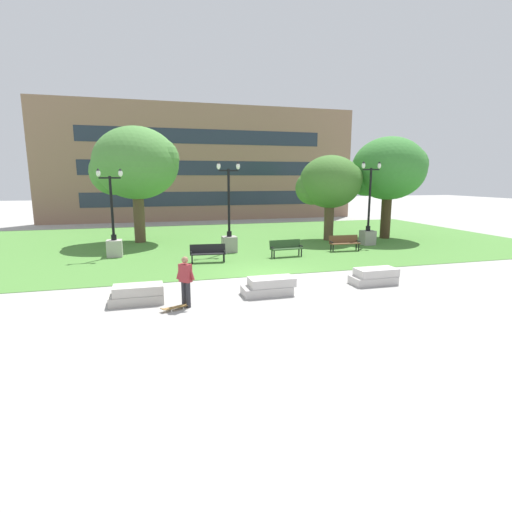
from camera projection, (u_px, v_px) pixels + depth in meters
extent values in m
plane|color=#A3A09B|center=(267.00, 276.00, 17.50)|extent=(140.00, 140.00, 0.00)
cube|color=#4C8438|center=(224.00, 241.00, 26.95)|extent=(40.00, 20.00, 0.02)
cube|color=#B2ADA3|center=(137.00, 299.00, 13.64)|extent=(1.80, 0.90, 0.32)
cube|color=#BBB6AB|center=(138.00, 290.00, 13.60)|extent=(1.66, 0.83, 0.32)
cube|color=#BCB7B2|center=(267.00, 290.00, 14.64)|extent=(1.80, 0.90, 0.32)
cube|color=beige|center=(271.00, 282.00, 14.63)|extent=(1.66, 0.83, 0.32)
cube|color=#BCB7B2|center=(373.00, 280.00, 16.14)|extent=(1.80, 0.90, 0.32)
cube|color=beige|center=(376.00, 272.00, 16.11)|extent=(1.66, 0.83, 0.32)
cylinder|color=#28282D|center=(188.00, 295.00, 13.15)|extent=(0.15, 0.15, 0.86)
cylinder|color=#28282D|center=(184.00, 294.00, 13.26)|extent=(0.15, 0.15, 0.86)
cube|color=maroon|center=(185.00, 273.00, 13.07)|extent=(0.45, 0.46, 0.60)
cylinder|color=maroon|center=(191.00, 272.00, 13.01)|extent=(0.27, 0.28, 0.55)
cylinder|color=maroon|center=(180.00, 271.00, 13.10)|extent=(0.27, 0.28, 0.55)
sphere|color=#9E7051|center=(185.00, 260.00, 12.98)|extent=(0.22, 0.22, 0.22)
cube|color=olive|center=(176.00, 307.00, 12.99)|extent=(0.81, 0.50, 0.02)
cube|color=olive|center=(163.00, 309.00, 12.70)|extent=(0.19, 0.23, 0.06)
cube|color=olive|center=(188.00, 304.00, 13.26)|extent=(0.19, 0.23, 0.06)
cylinder|color=silver|center=(171.00, 311.00, 12.78)|extent=(0.06, 0.05, 0.06)
cylinder|color=silver|center=(168.00, 309.00, 12.95)|extent=(0.06, 0.05, 0.06)
cylinder|color=silver|center=(184.00, 308.00, 13.05)|extent=(0.06, 0.05, 0.06)
cylinder|color=silver|center=(180.00, 307.00, 13.22)|extent=(0.06, 0.05, 0.06)
cube|color=black|center=(208.00, 254.00, 20.11)|extent=(1.83, 0.62, 0.05)
cube|color=black|center=(208.00, 249.00, 20.31)|extent=(1.80, 0.30, 0.46)
cube|color=black|center=(191.00, 252.00, 19.95)|extent=(0.10, 0.40, 0.04)
cube|color=black|center=(225.00, 251.00, 20.23)|extent=(0.10, 0.40, 0.04)
cylinder|color=black|center=(192.00, 260.00, 19.87)|extent=(0.07, 0.07, 0.41)
cylinder|color=black|center=(224.00, 258.00, 20.14)|extent=(0.07, 0.07, 0.41)
cylinder|color=black|center=(192.00, 258.00, 20.18)|extent=(0.07, 0.07, 0.41)
cylinder|color=black|center=(224.00, 257.00, 20.45)|extent=(0.07, 0.07, 0.41)
cube|color=#284723|center=(287.00, 249.00, 21.54)|extent=(1.82, 0.55, 0.05)
cube|color=#284723|center=(285.00, 244.00, 21.73)|extent=(1.80, 0.24, 0.46)
cube|color=black|center=(272.00, 248.00, 21.24)|extent=(0.09, 0.40, 0.04)
cube|color=black|center=(301.00, 246.00, 21.79)|extent=(0.09, 0.40, 0.04)
cylinder|color=black|center=(274.00, 255.00, 21.18)|extent=(0.07, 0.07, 0.41)
cylinder|color=black|center=(301.00, 253.00, 21.69)|extent=(0.07, 0.07, 0.41)
cylinder|color=black|center=(272.00, 253.00, 21.47)|extent=(0.07, 0.07, 0.41)
cylinder|color=black|center=(299.00, 252.00, 21.99)|extent=(0.07, 0.07, 0.41)
cube|color=brown|center=(345.00, 244.00, 23.29)|extent=(1.82, 0.54, 0.05)
cube|color=brown|center=(343.00, 239.00, 23.48)|extent=(1.80, 0.22, 0.46)
cube|color=black|center=(332.00, 242.00, 23.09)|extent=(0.08, 0.40, 0.04)
cube|color=black|center=(358.00, 241.00, 23.44)|extent=(0.08, 0.40, 0.04)
cylinder|color=black|center=(333.00, 248.00, 23.01)|extent=(0.07, 0.07, 0.41)
cylinder|color=black|center=(359.00, 247.00, 23.35)|extent=(0.07, 0.07, 0.41)
cylinder|color=black|center=(331.00, 248.00, 23.32)|extent=(0.07, 0.07, 0.41)
cylinder|color=black|center=(356.00, 247.00, 23.66)|extent=(0.07, 0.07, 0.41)
cube|color=#ADA89E|center=(115.00, 248.00, 21.66)|extent=(0.80, 0.80, 0.90)
cylinder|color=black|center=(114.00, 237.00, 21.55)|extent=(0.28, 0.28, 0.30)
cylinder|color=black|center=(112.00, 209.00, 21.25)|extent=(0.14, 0.14, 3.41)
cube|color=black|center=(110.00, 178.00, 20.94)|extent=(1.10, 0.08, 0.08)
ellipsoid|color=white|center=(98.00, 173.00, 20.75)|extent=(0.22, 0.22, 0.36)
cone|color=black|center=(98.00, 169.00, 20.72)|extent=(0.20, 0.20, 0.13)
ellipsoid|color=white|center=(120.00, 173.00, 21.04)|extent=(0.22, 0.22, 0.36)
cone|color=black|center=(120.00, 169.00, 21.01)|extent=(0.20, 0.20, 0.13)
cube|color=gray|center=(368.00, 238.00, 25.54)|extent=(0.80, 0.80, 0.90)
cylinder|color=black|center=(368.00, 228.00, 25.43)|extent=(0.28, 0.28, 0.30)
cylinder|color=black|center=(370.00, 200.00, 25.08)|extent=(0.14, 0.14, 3.92)
cube|color=black|center=(371.00, 170.00, 24.72)|extent=(1.10, 0.08, 0.08)
ellipsoid|color=white|center=(364.00, 166.00, 24.53)|extent=(0.22, 0.22, 0.36)
cone|color=black|center=(364.00, 162.00, 24.49)|extent=(0.20, 0.20, 0.13)
ellipsoid|color=white|center=(379.00, 166.00, 24.82)|extent=(0.22, 0.22, 0.36)
cone|color=black|center=(379.00, 162.00, 24.78)|extent=(0.20, 0.20, 0.13)
cube|color=gray|center=(229.00, 244.00, 23.01)|extent=(0.80, 0.80, 0.90)
cylinder|color=black|center=(229.00, 234.00, 22.89)|extent=(0.28, 0.28, 0.30)
cylinder|color=black|center=(229.00, 203.00, 22.56)|extent=(0.14, 0.14, 3.81)
cube|color=black|center=(228.00, 171.00, 22.21)|extent=(1.10, 0.08, 0.08)
ellipsoid|color=white|center=(219.00, 166.00, 22.02)|extent=(0.22, 0.22, 0.36)
cone|color=black|center=(219.00, 162.00, 21.98)|extent=(0.20, 0.20, 0.13)
ellipsoid|color=white|center=(238.00, 166.00, 22.31)|extent=(0.22, 0.22, 0.36)
cone|color=black|center=(238.00, 163.00, 22.27)|extent=(0.20, 0.20, 0.13)
cylinder|color=brown|center=(139.00, 215.00, 26.31)|extent=(0.71, 0.71, 3.65)
ellipsoid|color=#4C893D|center=(136.00, 163.00, 25.67)|extent=(5.43, 5.43, 4.62)
sphere|color=#4C893D|center=(113.00, 172.00, 25.89)|extent=(2.99, 2.99, 2.99)
sphere|color=#4C893D|center=(158.00, 159.00, 25.46)|extent=(2.72, 2.72, 2.72)
cylinder|color=brown|center=(329.00, 220.00, 27.29)|extent=(0.65, 0.65, 2.82)
ellipsoid|color=#42752D|center=(330.00, 182.00, 26.81)|extent=(4.12, 4.12, 3.50)
sphere|color=#42752D|center=(312.00, 188.00, 26.98)|extent=(2.27, 2.27, 2.27)
sphere|color=#42752D|center=(347.00, 179.00, 26.65)|extent=(2.06, 2.06, 2.06)
cylinder|color=#42301E|center=(386.00, 214.00, 28.15)|extent=(0.69, 0.69, 3.47)
ellipsoid|color=#387F33|center=(389.00, 168.00, 27.55)|extent=(5.04, 5.04, 4.28)
sphere|color=#387F33|center=(367.00, 176.00, 27.76)|extent=(2.77, 2.77, 2.77)
sphere|color=#387F33|center=(409.00, 165.00, 27.36)|extent=(2.52, 2.52, 2.52)
cube|color=#8E6B56|center=(205.00, 163.00, 39.85)|extent=(31.64, 1.00, 11.34)
cube|color=#232D3D|center=(207.00, 199.00, 40.02)|extent=(23.73, 0.03, 1.40)
cube|color=#232D3D|center=(206.00, 168.00, 39.45)|extent=(23.73, 0.03, 1.40)
cube|color=#232D3D|center=(205.00, 137.00, 38.87)|extent=(23.73, 0.03, 1.40)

